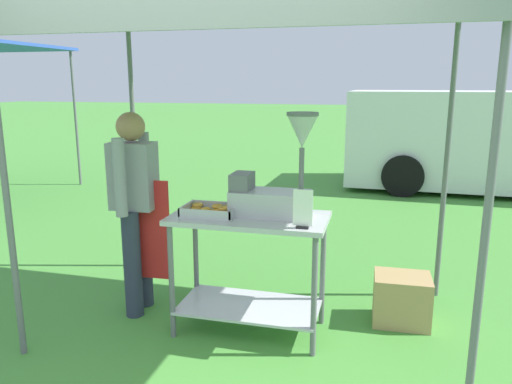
{
  "coord_description": "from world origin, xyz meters",
  "views": [
    {
      "loc": [
        1.03,
        -2.34,
        1.82
      ],
      "look_at": [
        0.13,
        1.13,
        1.02
      ],
      "focal_mm": 34.4,
      "sensor_mm": 36.0,
      "label": 1
    }
  ],
  "objects_px": {
    "donut_tray": "(211,211)",
    "van_white": "(500,140)",
    "menu_sign": "(303,212)",
    "vendor": "(135,203)",
    "supply_crate": "(402,299)",
    "donut_fryer": "(276,184)",
    "donut_cart": "(249,251)",
    "stall_canopy": "(252,15)"
  },
  "relations": [
    {
      "from": "donut_fryer",
      "to": "supply_crate",
      "type": "relative_size",
      "value": 1.71
    },
    {
      "from": "stall_canopy",
      "to": "supply_crate",
      "type": "xyz_separation_m",
      "value": [
        1.11,
        0.31,
        -2.08
      ]
    },
    {
      "from": "donut_tray",
      "to": "vendor",
      "type": "distance_m",
      "value": 0.69
    },
    {
      "from": "vendor",
      "to": "stall_canopy",
      "type": "bearing_deg",
      "value": -0.22
    },
    {
      "from": "donut_cart",
      "to": "vendor",
      "type": "height_order",
      "value": "vendor"
    },
    {
      "from": "donut_cart",
      "to": "donut_fryer",
      "type": "relative_size",
      "value": 1.53
    },
    {
      "from": "stall_canopy",
      "to": "vendor",
      "type": "bearing_deg",
      "value": 179.78
    },
    {
      "from": "stall_canopy",
      "to": "donut_cart",
      "type": "distance_m",
      "value": 1.65
    },
    {
      "from": "donut_fryer",
      "to": "vendor",
      "type": "relative_size",
      "value": 0.46
    },
    {
      "from": "donut_cart",
      "to": "donut_fryer",
      "type": "bearing_deg",
      "value": 14.39
    },
    {
      "from": "van_white",
      "to": "donut_cart",
      "type": "bearing_deg",
      "value": -115.95
    },
    {
      "from": "menu_sign",
      "to": "vendor",
      "type": "bearing_deg",
      "value": 167.17
    },
    {
      "from": "menu_sign",
      "to": "vendor",
      "type": "relative_size",
      "value": 0.16
    },
    {
      "from": "donut_fryer",
      "to": "donut_cart",
      "type": "bearing_deg",
      "value": -165.61
    },
    {
      "from": "menu_sign",
      "to": "van_white",
      "type": "bearing_deg",
      "value": 68.17
    },
    {
      "from": "donut_cart",
      "to": "vendor",
      "type": "xyz_separation_m",
      "value": [
        -0.95,
        0.1,
        0.28
      ]
    },
    {
      "from": "donut_cart",
      "to": "menu_sign",
      "type": "bearing_deg",
      "value": -26.5
    },
    {
      "from": "donut_cart",
      "to": "van_white",
      "type": "distance_m",
      "value": 6.53
    },
    {
      "from": "vendor",
      "to": "donut_cart",
      "type": "bearing_deg",
      "value": -6.16
    },
    {
      "from": "vendor",
      "to": "van_white",
      "type": "relative_size",
      "value": 0.32
    },
    {
      "from": "donut_tray",
      "to": "donut_fryer",
      "type": "distance_m",
      "value": 0.51
    },
    {
      "from": "donut_fryer",
      "to": "vendor",
      "type": "height_order",
      "value": "donut_fryer"
    },
    {
      "from": "donut_tray",
      "to": "menu_sign",
      "type": "distance_m",
      "value": 0.72
    },
    {
      "from": "van_white",
      "to": "supply_crate",
      "type": "bearing_deg",
      "value": -107.73
    },
    {
      "from": "menu_sign",
      "to": "vendor",
      "type": "distance_m",
      "value": 1.41
    },
    {
      "from": "van_white",
      "to": "donut_tray",
      "type": "bearing_deg",
      "value": -117.9
    },
    {
      "from": "donut_cart",
      "to": "menu_sign",
      "type": "distance_m",
      "value": 0.6
    },
    {
      "from": "donut_tray",
      "to": "supply_crate",
      "type": "relative_size",
      "value": 0.89
    },
    {
      "from": "donut_fryer",
      "to": "supply_crate",
      "type": "xyz_separation_m",
      "value": [
        0.93,
        0.36,
        -0.94
      ]
    },
    {
      "from": "stall_canopy",
      "to": "donut_fryer",
      "type": "distance_m",
      "value": 1.16
    },
    {
      "from": "stall_canopy",
      "to": "donut_fryer",
      "type": "relative_size",
      "value": 4.13
    },
    {
      "from": "donut_tray",
      "to": "vendor",
      "type": "xyz_separation_m",
      "value": [
        -0.68,
        0.15,
        -0.01
      ]
    },
    {
      "from": "stall_canopy",
      "to": "van_white",
      "type": "distance_m",
      "value": 6.58
    },
    {
      "from": "vendor",
      "to": "supply_crate",
      "type": "height_order",
      "value": "vendor"
    },
    {
      "from": "stall_canopy",
      "to": "menu_sign",
      "type": "bearing_deg",
      "value": -36.29
    },
    {
      "from": "vendor",
      "to": "menu_sign",
      "type": "bearing_deg",
      "value": -12.83
    },
    {
      "from": "menu_sign",
      "to": "donut_fryer",
      "type": "bearing_deg",
      "value": 132.73
    },
    {
      "from": "vendor",
      "to": "supply_crate",
      "type": "relative_size",
      "value": 3.72
    },
    {
      "from": "donut_tray",
      "to": "menu_sign",
      "type": "relative_size",
      "value": 1.49
    },
    {
      "from": "donut_cart",
      "to": "vendor",
      "type": "bearing_deg",
      "value": 173.84
    },
    {
      "from": "donut_tray",
      "to": "van_white",
      "type": "distance_m",
      "value": 6.69
    },
    {
      "from": "donut_fryer",
      "to": "supply_crate",
      "type": "bearing_deg",
      "value": 21.32
    }
  ]
}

